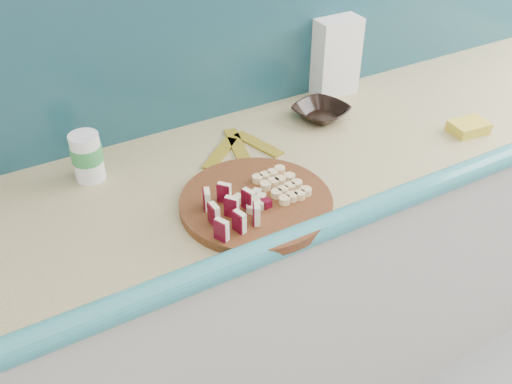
% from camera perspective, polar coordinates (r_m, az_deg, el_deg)
% --- Properties ---
extents(kitchen_counter, '(2.20, 0.63, 0.91)m').
position_cam_1_polar(kitchen_counter, '(1.88, 7.39, -6.50)').
color(kitchen_counter, beige).
rests_on(kitchen_counter, ground).
extents(backsplash, '(2.20, 0.02, 0.50)m').
position_cam_1_polar(backsplash, '(1.72, 3.36, 17.02)').
color(backsplash, teal).
rests_on(backsplash, kitchen_counter).
extents(cutting_board, '(0.39, 0.39, 0.02)m').
position_cam_1_polar(cutting_board, '(1.32, 0.00, -1.09)').
color(cutting_board, '#4A280F').
rests_on(cutting_board, kitchen_counter).
extents(apple_wedges, '(0.12, 0.15, 0.05)m').
position_cam_1_polar(apple_wedges, '(1.25, -2.62, -1.76)').
color(apple_wedges, '#FAEDC8').
rests_on(apple_wedges, cutting_board).
extents(apple_chunks, '(0.05, 0.06, 0.02)m').
position_cam_1_polar(apple_chunks, '(1.30, -0.78, -0.75)').
color(apple_chunks, beige).
rests_on(apple_chunks, cutting_board).
extents(banana_slices, '(0.10, 0.14, 0.02)m').
position_cam_1_polar(banana_slices, '(1.35, 2.64, 0.70)').
color(banana_slices, beige).
rests_on(banana_slices, cutting_board).
extents(brown_bowl, '(0.19, 0.19, 0.04)m').
position_cam_1_polar(brown_bowl, '(1.69, 6.51, 7.92)').
color(brown_bowl, black).
rests_on(brown_bowl, kitchen_counter).
extents(flour_bag, '(0.14, 0.10, 0.24)m').
position_cam_1_polar(flour_bag, '(1.81, 7.79, 13.38)').
color(flour_bag, white).
rests_on(flour_bag, kitchen_counter).
extents(canister, '(0.08, 0.08, 0.12)m').
position_cam_1_polar(canister, '(1.45, -16.54, 3.46)').
color(canister, white).
rests_on(canister, kitchen_counter).
extents(sponge, '(0.11, 0.08, 0.03)m').
position_cam_1_polar(sponge, '(1.72, 20.49, 6.09)').
color(sponge, yellow).
rests_on(sponge, kitchen_counter).
extents(banana_peel, '(0.22, 0.20, 0.01)m').
position_cam_1_polar(banana_peel, '(1.54, -1.77, 4.52)').
color(banana_peel, gold).
rests_on(banana_peel, kitchen_counter).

